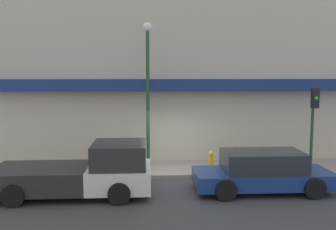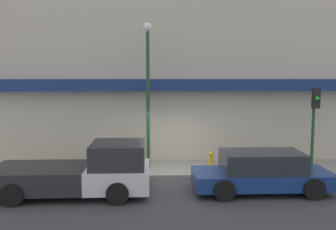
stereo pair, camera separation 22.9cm
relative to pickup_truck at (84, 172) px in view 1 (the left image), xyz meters
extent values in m
plane|color=#38383A|center=(3.18, 1.60, -0.77)|extent=(80.00, 80.00, 0.00)
cube|color=gray|center=(3.18, 2.83, -0.68)|extent=(36.00, 2.46, 0.17)
cube|color=#BCB29E|center=(3.18, 5.56, 3.27)|extent=(19.80, 3.00, 8.07)
cube|color=navy|center=(3.18, 3.76, 2.77)|extent=(18.22, 0.60, 0.50)
cube|color=silver|center=(1.17, 0.00, -0.17)|extent=(2.06, 2.10, 0.73)
cube|color=#262628|center=(1.17, 0.00, 0.59)|extent=(1.75, 1.93, 0.78)
cube|color=#262628|center=(-1.40, 0.00, -0.17)|extent=(3.08, 2.10, 0.73)
cylinder|color=black|center=(1.22, 1.05, -0.42)|extent=(0.70, 0.22, 0.70)
cylinder|color=black|center=(1.22, -1.05, -0.42)|extent=(0.70, 0.22, 0.70)
cylinder|color=black|center=(-1.97, 1.05, -0.42)|extent=(0.70, 0.22, 0.70)
cylinder|color=black|center=(-1.97, -1.05, -0.42)|extent=(0.70, 0.22, 0.70)
cube|color=navy|center=(6.01, 0.00, -0.30)|extent=(4.65, 1.76, 0.51)
cube|color=#23282D|center=(6.01, 0.00, 0.29)|extent=(2.69, 1.58, 0.67)
cylinder|color=black|center=(7.45, 0.88, -0.42)|extent=(0.70, 0.22, 0.70)
cylinder|color=black|center=(7.45, -0.88, -0.42)|extent=(0.70, 0.22, 0.70)
cylinder|color=black|center=(4.57, 0.88, -0.42)|extent=(0.70, 0.22, 0.70)
cylinder|color=black|center=(4.57, -0.88, -0.42)|extent=(0.70, 0.22, 0.70)
cylinder|color=yellow|center=(4.66, 2.34, -0.30)|extent=(0.19, 0.19, 0.58)
sphere|color=yellow|center=(4.66, 2.34, 0.07)|extent=(0.18, 0.18, 0.18)
cylinder|color=#1E4728|center=(2.15, 2.88, 2.16)|extent=(0.14, 0.14, 5.51)
sphere|color=silver|center=(2.15, 2.88, 5.10)|extent=(0.36, 0.36, 0.36)
cylinder|color=#1E4728|center=(8.80, 2.41, 1.04)|extent=(0.12, 0.12, 3.28)
cube|color=black|center=(8.80, 2.25, 2.28)|extent=(0.28, 0.20, 0.80)
sphere|color=green|center=(8.80, 2.13, 2.28)|extent=(0.16, 0.16, 0.16)
camera|label=1|loc=(2.04, -12.24, 3.24)|focal=40.00mm
camera|label=2|loc=(2.27, -12.25, 3.24)|focal=40.00mm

